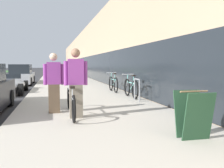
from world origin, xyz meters
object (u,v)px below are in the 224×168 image
(bike_rack_hoop, at_px, (137,87))
(parked_sedan_far, at_px, (21,75))
(cruiser_bike_nearest, at_px, (131,88))
(cruiser_bike_middle, at_px, (113,84))
(sandwich_board_sign, at_px, (193,115))
(person_rider, at_px, (76,83))
(person_bystander, at_px, (54,83))
(vintage_roadster_curbside, at_px, (9,85))
(tandem_bicycle, at_px, (71,102))

(bike_rack_hoop, bearing_deg, parked_sedan_far, 115.94)
(cruiser_bike_nearest, relative_size, cruiser_bike_middle, 1.03)
(bike_rack_hoop, bearing_deg, sandwich_board_sign, -96.71)
(person_rider, distance_m, person_bystander, 0.97)
(sandwich_board_sign, bearing_deg, vintage_roadster_curbside, 115.93)
(tandem_bicycle, relative_size, parked_sedan_far, 0.54)
(bike_rack_hoop, bearing_deg, person_bystander, -151.45)
(person_rider, distance_m, cruiser_bike_middle, 6.21)
(person_bystander, distance_m, sandwich_board_sign, 4.04)
(person_bystander, distance_m, parked_sedan_far, 13.08)
(vintage_roadster_curbside, relative_size, parked_sedan_far, 0.89)
(bike_rack_hoop, bearing_deg, tandem_bicycle, -140.85)
(bike_rack_hoop, relative_size, cruiser_bike_middle, 0.47)
(cruiser_bike_nearest, height_order, sandwich_board_sign, cruiser_bike_nearest)
(person_bystander, xyz_separation_m, parked_sedan_far, (-2.37, 12.86, -0.31))
(bike_rack_hoop, distance_m, sandwich_board_sign, 4.85)
(person_rider, relative_size, parked_sedan_far, 0.38)
(bike_rack_hoop, height_order, sandwich_board_sign, sandwich_board_sign)
(sandwich_board_sign, bearing_deg, person_bystander, 128.49)
(person_rider, distance_m, parked_sedan_far, 13.97)
(person_rider, bearing_deg, vintage_roadster_curbside, 110.69)
(person_bystander, height_order, sandwich_board_sign, person_bystander)
(person_bystander, bearing_deg, person_rider, -55.43)
(bike_rack_hoop, distance_m, cruiser_bike_middle, 3.25)
(parked_sedan_far, bearing_deg, cruiser_bike_nearest, -61.67)
(person_rider, xyz_separation_m, vintage_roadster_curbside, (-2.82, 7.47, -0.61))
(person_bystander, distance_m, vintage_roadster_curbside, 7.07)
(bike_rack_hoop, bearing_deg, cruiser_bike_middle, 92.36)
(cruiser_bike_nearest, bearing_deg, person_rider, -126.99)
(sandwich_board_sign, xyz_separation_m, vintage_roadster_curbside, (-4.78, 9.82, -0.16))
(person_rider, bearing_deg, bike_rack_hoop, 44.36)
(person_bystander, relative_size, cruiser_bike_middle, 0.95)
(vintage_roadster_curbside, distance_m, parked_sedan_far, 6.19)
(tandem_bicycle, distance_m, vintage_roadster_curbside, 7.64)
(parked_sedan_far, bearing_deg, vintage_roadster_curbside, -89.07)
(cruiser_bike_nearest, distance_m, sandwich_board_sign, 5.82)
(cruiser_bike_middle, bearing_deg, parked_sedan_far, 123.75)
(tandem_bicycle, xyz_separation_m, parked_sedan_far, (-2.81, 13.33, 0.18))
(cruiser_bike_nearest, bearing_deg, bike_rack_hoop, -93.97)
(person_bystander, height_order, vintage_roadster_curbside, person_bystander)
(person_rider, relative_size, vintage_roadster_curbside, 0.42)
(cruiser_bike_middle, bearing_deg, bike_rack_hoop, -87.64)
(bike_rack_hoop, relative_size, cruiser_bike_nearest, 0.46)
(tandem_bicycle, bearing_deg, vintage_roadster_curbside, 110.78)
(cruiser_bike_middle, distance_m, parked_sedan_far, 9.56)
(tandem_bicycle, distance_m, cruiser_bike_middle, 5.94)
(person_bystander, relative_size, sandwich_board_sign, 1.89)
(tandem_bicycle, distance_m, sandwich_board_sign, 3.38)
(cruiser_bike_middle, bearing_deg, tandem_bicycle, -114.88)
(cruiser_bike_nearest, bearing_deg, sandwich_board_sign, -96.25)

